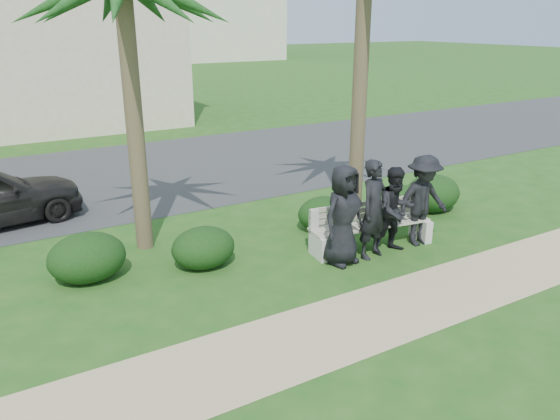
{
  "coord_description": "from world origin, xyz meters",
  "views": [
    {
      "loc": [
        -5.5,
        -7.3,
        4.24
      ],
      "look_at": [
        -0.57,
        1.0,
        0.86
      ],
      "focal_mm": 35.0,
      "sensor_mm": 36.0,
      "label": 1
    }
  ],
  "objects_px": {
    "park_bench": "(371,229)",
    "man_d": "(423,201)",
    "man_a": "(343,215)",
    "man_b": "(374,209)",
    "man_c": "(395,210)"
  },
  "relations": [
    {
      "from": "park_bench",
      "to": "man_a",
      "type": "distance_m",
      "value": 1.1
    },
    {
      "from": "man_a",
      "to": "man_b",
      "type": "xyz_separation_m",
      "value": [
        0.66,
        -0.06,
        0.01
      ]
    },
    {
      "from": "park_bench",
      "to": "man_d",
      "type": "relative_size",
      "value": 1.4
    },
    {
      "from": "man_a",
      "to": "man_c",
      "type": "xyz_separation_m",
      "value": [
        1.16,
        -0.08,
        -0.09
      ]
    },
    {
      "from": "park_bench",
      "to": "man_a",
      "type": "bearing_deg",
      "value": -154.25
    },
    {
      "from": "man_b",
      "to": "man_d",
      "type": "xyz_separation_m",
      "value": [
        1.21,
        -0.01,
        -0.03
      ]
    },
    {
      "from": "park_bench",
      "to": "man_d",
      "type": "distance_m",
      "value": 1.15
    },
    {
      "from": "park_bench",
      "to": "man_c",
      "type": "bearing_deg",
      "value": -48.34
    },
    {
      "from": "man_c",
      "to": "man_d",
      "type": "bearing_deg",
      "value": 5.27
    },
    {
      "from": "man_d",
      "to": "man_a",
      "type": "bearing_deg",
      "value": -178.5
    },
    {
      "from": "man_b",
      "to": "man_a",
      "type": "bearing_deg",
      "value": 160.5
    },
    {
      "from": "man_c",
      "to": "man_d",
      "type": "relative_size",
      "value": 0.92
    },
    {
      "from": "park_bench",
      "to": "man_c",
      "type": "xyz_separation_m",
      "value": [
        0.25,
        -0.38,
        0.45
      ]
    },
    {
      "from": "park_bench",
      "to": "man_d",
      "type": "height_order",
      "value": "man_d"
    },
    {
      "from": "park_bench",
      "to": "man_c",
      "type": "height_order",
      "value": "man_c"
    }
  ]
}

